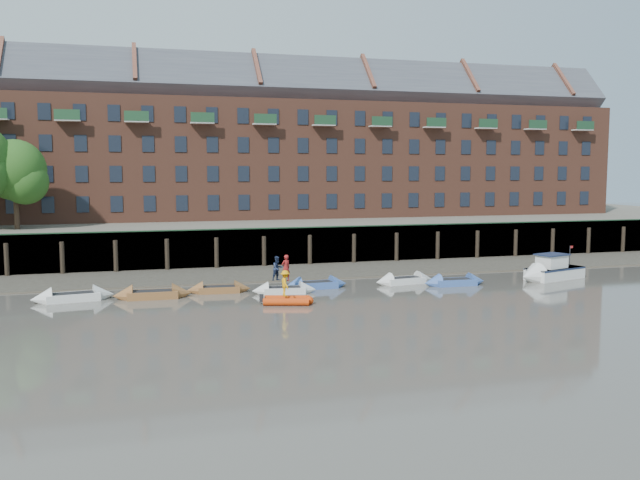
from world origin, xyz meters
name	(u,v)px	position (x,y,z in m)	size (l,w,h in m)	color
ground	(376,320)	(0.00, 0.00, 0.00)	(220.00, 220.00, 0.00)	#56514A
foreshore	(298,272)	(0.00, 18.00, 0.00)	(110.00, 8.00, 0.50)	#3D382F
mud_band	(309,279)	(0.00, 14.60, 0.00)	(110.00, 1.60, 0.10)	#4C4336
river_wall	(286,247)	(0.00, 22.38, 1.59)	(110.00, 1.23, 3.30)	#2D2A26
bank_terrace	(257,233)	(0.00, 36.00, 1.60)	(110.00, 28.00, 3.20)	#5E594D
apartment_terrace	(254,125)	(0.00, 36.99, 12.82)	(80.60, 15.56, 20.98)	brown
rowboat_0	(73,297)	(-16.38, 10.27, 0.25)	(5.12, 2.21, 1.44)	silver
rowboat_1	(153,294)	(-11.56, 9.80, 0.25)	(4.93, 1.54, 1.42)	brown
rowboat_2	(219,289)	(-7.22, 10.71, 0.22)	(4.30, 1.49, 1.23)	brown
rowboat_3	(284,290)	(-3.08, 9.23, 0.22)	(4.37, 1.72, 1.24)	silver
rowboat_4	(316,285)	(-0.53, 10.58, 0.23)	(4.58, 1.55, 1.31)	#3A5CA3
rowboat_5	(404,280)	(6.12, 10.70, 0.23)	(4.67, 1.88, 1.32)	silver
rowboat_6	(455,282)	(9.28, 9.06, 0.23)	(4.60, 1.46, 1.32)	#3A5CA3
rib_tender	(289,300)	(-3.60, 5.63, 0.23)	(3.13, 2.15, 0.53)	red
motor_launch	(546,272)	(16.94, 9.37, 0.62)	(6.23, 3.64, 2.44)	silver
person_rower_a	(286,268)	(-2.97, 9.17, 1.71)	(0.64, 0.42, 1.76)	maroon
person_rower_b	(278,268)	(-3.46, 9.50, 1.65)	(0.80, 0.62, 1.64)	#19233F
person_rib_crew	(285,283)	(-3.80, 5.69, 1.29)	(1.03, 0.59, 1.59)	orange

